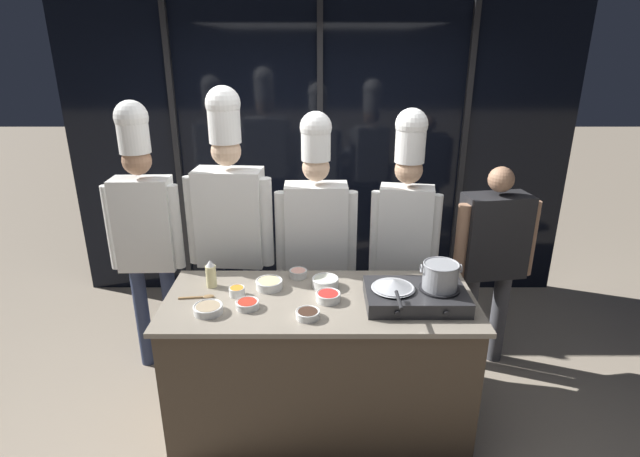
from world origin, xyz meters
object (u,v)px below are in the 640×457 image
object	(u,v)px
chef_line	(316,228)
person_guest	(492,251)
prep_bowl_soy_glaze	(308,314)
prep_bowl_bell_pepper	(328,296)
squeeze_bottle_oil	(211,274)
prep_bowl_chili_flakes	(247,304)
prep_bowl_mushrooms	(208,308)
prep_bowl_shrimp	(298,273)
chef_head	(144,219)
portable_stove	(415,296)
prep_bowl_ginger	(269,283)
stock_pot	(440,275)
serving_spoon_slotted	(203,297)
chef_sous	(230,216)
prep_bowl_carrots	(237,291)
chef_pastry	(405,222)
prep_bowl_bean_sprouts	(325,282)
frying_pan	(393,284)

from	to	relation	value
chef_line	person_guest	world-z (taller)	chef_line
prep_bowl_soy_glaze	prep_bowl_bell_pepper	xyz separation A→B (m)	(0.12, 0.19, 0.00)
squeeze_bottle_oil	prep_bowl_chili_flakes	size ratio (longest dim) A/B	1.32
prep_bowl_mushrooms	prep_bowl_shrimp	xyz separation A→B (m)	(0.49, 0.46, 0.00)
prep_bowl_soy_glaze	prep_bowl_bell_pepper	bearing A→B (deg)	59.33
prep_bowl_mushrooms	chef_head	bearing A→B (deg)	126.44
portable_stove	prep_bowl_ginger	distance (m)	0.89
portable_stove	prep_bowl_chili_flakes	distance (m)	0.97
stock_pot	serving_spoon_slotted	world-z (taller)	stock_pot
chef_line	person_guest	xyz separation A→B (m)	(1.26, 0.00, -0.18)
chef_sous	prep_bowl_mushrooms	bearing A→B (deg)	94.13
prep_bowl_bell_pepper	prep_bowl_chili_flakes	size ratio (longest dim) A/B	1.09
prep_bowl_carrots	prep_bowl_shrimp	bearing A→B (deg)	35.37
prep_bowl_shrimp	serving_spoon_slotted	size ratio (longest dim) A/B	0.54
prep_bowl_shrimp	chef_pastry	world-z (taller)	chef_pastry
squeeze_bottle_oil	prep_bowl_shrimp	xyz separation A→B (m)	(0.53, 0.14, -0.06)
prep_bowl_bean_sprouts	person_guest	world-z (taller)	person_guest
frying_pan	stock_pot	xyz separation A→B (m)	(0.27, 0.00, 0.06)
portable_stove	prep_bowl_carrots	bearing A→B (deg)	174.86
prep_bowl_chili_flakes	prep_bowl_mushrooms	distance (m)	0.22
prep_bowl_chili_flakes	person_guest	world-z (taller)	person_guest
chef_pastry	person_guest	size ratio (longest dim) A/B	1.26
prep_bowl_mushrooms	prep_bowl_chili_flakes	bearing A→B (deg)	13.96
portable_stove	prep_bowl_bean_sprouts	xyz separation A→B (m)	(-0.52, 0.21, -0.01)
prep_bowl_mushrooms	prep_bowl_ginger	world-z (taller)	prep_bowl_ginger
portable_stove	frying_pan	world-z (taller)	frying_pan
prep_bowl_soy_glaze	chef_sous	xyz separation A→B (m)	(-0.56, 0.88, 0.27)
prep_bowl_bean_sprouts	prep_bowl_chili_flakes	bearing A→B (deg)	-149.45
prep_bowl_ginger	chef_pastry	distance (m)	1.05
stock_pot	chef_line	size ratio (longest dim) A/B	0.12
squeeze_bottle_oil	prep_bowl_mushrooms	distance (m)	0.33
chef_pastry	portable_stove	bearing A→B (deg)	97.40
serving_spoon_slotted	chef_sous	size ratio (longest dim) A/B	0.10
stock_pot	chef_head	world-z (taller)	chef_head
prep_bowl_carrots	prep_bowl_bean_sprouts	distance (m)	0.54
prep_bowl_carrots	chef_sous	size ratio (longest dim) A/B	0.05
prep_bowl_ginger	chef_head	bearing A→B (deg)	150.89
prep_bowl_shrimp	chef_line	world-z (taller)	chef_line
frying_pan	prep_bowl_shrimp	world-z (taller)	frying_pan
prep_bowl_soy_glaze	prep_bowl_mushrooms	size ratio (longest dim) A/B	0.81
portable_stove	chef_sous	xyz separation A→B (m)	(-1.18, 0.72, 0.24)
squeeze_bottle_oil	prep_bowl_soy_glaze	world-z (taller)	squeeze_bottle_oil
frying_pan	chef_sous	bearing A→B (deg)	145.46
stock_pot	prep_bowl_ginger	xyz separation A→B (m)	(-1.00, 0.19, -0.15)
prep_bowl_shrimp	frying_pan	bearing A→B (deg)	-32.07
chef_sous	stock_pot	bearing A→B (deg)	155.69
prep_bowl_shrimp	prep_bowl_ginger	xyz separation A→B (m)	(-0.17, -0.16, 0.00)
prep_bowl_bean_sprouts	chef_sous	distance (m)	0.87
prep_bowl_soy_glaze	prep_bowl_ginger	distance (m)	0.43
serving_spoon_slotted	prep_bowl_bell_pepper	bearing A→B (deg)	-2.52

